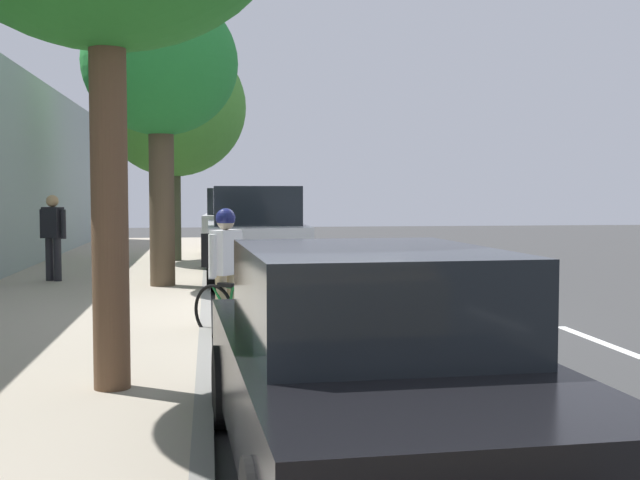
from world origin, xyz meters
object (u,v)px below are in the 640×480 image
at_px(cyclist_with_backpack, 224,259).
at_px(pedestrian_on_phone, 53,232).
at_px(street_tree_near_cyclist, 174,107).
at_px(parked_suv_white_nearest, 238,220).
at_px(street_tree_mid_block, 160,67).
at_px(parked_suv_silver_second, 254,233).
at_px(parked_sedan_black_mid, 368,367).
at_px(bicycle_at_curb, 243,313).

height_order(cyclist_with_backpack, pedestrian_on_phone, pedestrian_on_phone).
xyz_separation_m(street_tree_near_cyclist, pedestrian_on_phone, (2.18, 4.53, -2.95)).
xyz_separation_m(parked_suv_white_nearest, street_tree_mid_block, (1.73, 9.06, 3.16)).
bearing_deg(parked_suv_silver_second, parked_sedan_black_mid, 90.36).
relative_size(parked_suv_white_nearest, parked_sedan_black_mid, 1.07).
bearing_deg(pedestrian_on_phone, parked_sedan_black_mid, 109.56).
relative_size(parked_suv_silver_second, parked_sedan_black_mid, 1.05).
distance_m(parked_suv_silver_second, street_tree_near_cyclist, 5.53).
relative_size(parked_suv_white_nearest, parked_suv_silver_second, 1.02).
height_order(parked_suv_white_nearest, parked_suv_silver_second, same).
distance_m(street_tree_mid_block, pedestrian_on_phone, 3.95).
bearing_deg(street_tree_near_cyclist, pedestrian_on_phone, 64.30).
xyz_separation_m(parked_suv_silver_second, cyclist_with_backpack, (0.74, 6.26, -0.01)).
xyz_separation_m(bicycle_at_curb, street_tree_near_cyclist, (1.28, -11.00, 3.66)).
bearing_deg(street_tree_mid_block, bicycle_at_curb, 103.42).
relative_size(parked_suv_white_nearest, street_tree_mid_block, 0.87).
height_order(street_tree_mid_block, pedestrian_on_phone, street_tree_mid_block).
bearing_deg(street_tree_mid_block, parked_suv_silver_second, -142.74).
relative_size(bicycle_at_curb, street_tree_mid_block, 0.23).
relative_size(parked_suv_silver_second, pedestrian_on_phone, 2.77).
xyz_separation_m(bicycle_at_curb, pedestrian_on_phone, (3.46, -6.46, 0.71)).
relative_size(parked_suv_white_nearest, cyclist_with_backpack, 2.87).
bearing_deg(street_tree_mid_block, pedestrian_on_phone, -26.87).
relative_size(parked_sedan_black_mid, pedestrian_on_phone, 2.63).
distance_m(street_tree_near_cyclist, street_tree_mid_block, 5.64).
height_order(parked_sedan_black_mid, bicycle_at_curb, parked_sedan_black_mid).
height_order(parked_sedan_black_mid, cyclist_with_backpack, cyclist_with_backpack).
xyz_separation_m(bicycle_at_curb, cyclist_with_backpack, (0.22, -0.47, 0.64)).
bearing_deg(parked_sedan_black_mid, cyclist_with_backpack, -81.44).
distance_m(parked_suv_white_nearest, street_tree_near_cyclist, 4.87).
bearing_deg(bicycle_at_curb, pedestrian_on_phone, -61.83).
bearing_deg(parked_suv_white_nearest, cyclist_with_backpack, 87.23).
bearing_deg(parked_suv_white_nearest, parked_sedan_black_mid, 90.41).
bearing_deg(cyclist_with_backpack, bicycle_at_curb, 115.20).
distance_m(parked_suv_silver_second, pedestrian_on_phone, 3.99).
bearing_deg(parked_sedan_black_mid, parked_suv_silver_second, -89.64).
relative_size(bicycle_at_curb, pedestrian_on_phone, 0.75).
bearing_deg(parked_sedan_black_mid, bicycle_at_curb, -83.14).
bearing_deg(parked_suv_silver_second, pedestrian_on_phone, 3.79).
distance_m(street_tree_near_cyclist, pedestrian_on_phone, 5.83).
height_order(parked_suv_white_nearest, parked_sedan_black_mid, parked_suv_white_nearest).
distance_m(parked_suv_silver_second, bicycle_at_curb, 6.78).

